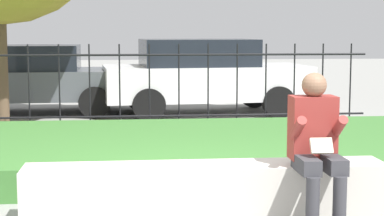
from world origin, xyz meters
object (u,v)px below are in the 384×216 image
object	(u,v)px
stone_bench	(206,195)
person_seated_reader	(316,143)
car_parked_center	(204,75)
car_parked_left	(25,77)

from	to	relation	value
stone_bench	person_seated_reader	xyz separation A→B (m)	(0.89, -0.26, 0.50)
car_parked_center	car_parked_left	bearing A→B (deg)	168.55
person_seated_reader	car_parked_center	bearing A→B (deg)	90.63
person_seated_reader	car_parked_left	world-z (taller)	car_parked_left
stone_bench	person_seated_reader	distance (m)	1.05
person_seated_reader	car_parked_left	bearing A→B (deg)	114.79
stone_bench	car_parked_center	world-z (taller)	car_parked_center
stone_bench	car_parked_left	size ratio (longest dim) A/B	0.73
stone_bench	car_parked_left	bearing A→B (deg)	109.73
person_seated_reader	car_parked_center	distance (m)	7.32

